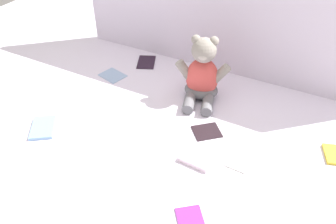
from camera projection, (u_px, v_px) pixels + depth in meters
name	position (u px, v px, depth m)	size (l,w,h in m)	color
ground_plane	(178.00, 117.00, 1.34)	(3.20, 3.20, 0.00)	silver
backdrop_drape	(224.00, 3.00, 1.44)	(1.44, 0.03, 0.65)	silver
teddy_bear	(202.00, 76.00, 1.39)	(0.23, 0.23, 0.28)	#D84C47
book_case_0	(207.00, 131.00, 1.27)	(0.09, 0.10, 0.01)	black
book_case_1	(240.00, 159.00, 1.16)	(0.07, 0.11, 0.01)	white
book_case_2	(198.00, 157.00, 1.16)	(0.09, 0.11, 0.02)	white
book_case_3	(190.00, 220.00, 0.97)	(0.08, 0.09, 0.01)	#872D90
book_case_5	(146.00, 62.00, 1.68)	(0.08, 0.13, 0.01)	black
book_case_6	(113.00, 75.00, 1.58)	(0.09, 0.11, 0.01)	#8DA8CE
book_case_8	(43.00, 128.00, 1.28)	(0.09, 0.13, 0.01)	#7FACDC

